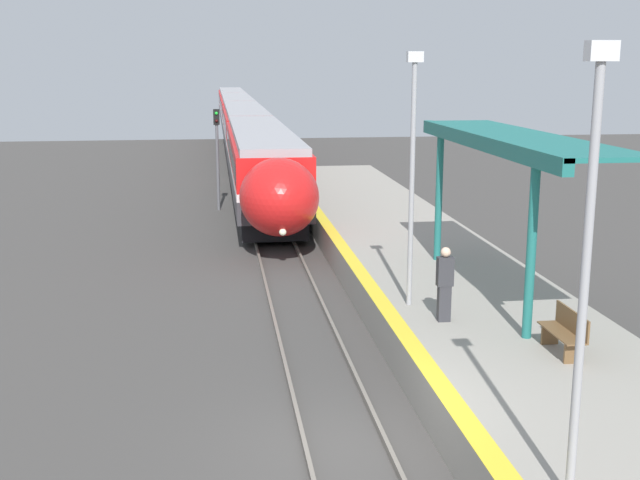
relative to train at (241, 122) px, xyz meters
name	(u,v)px	position (x,y,z in m)	size (l,w,h in m)	color
ground_plane	(346,451)	(0.00, -51.18, -2.12)	(120.00, 120.00, 0.00)	#423F3D
rail_left	(306,450)	(-0.72, -51.18, -2.05)	(0.08, 90.00, 0.15)	slate
rail_right	(387,445)	(0.72, -51.18, -2.05)	(0.08, 90.00, 0.15)	slate
train	(241,122)	(0.00, 0.00, 0.00)	(2.85, 77.36, 3.71)	black
platform_right	(571,412)	(4.12, -51.18, -1.64)	(5.05, 64.00, 0.98)	gray
platform_bench	(566,331)	(4.69, -49.51, -0.69)	(0.44, 1.46, 0.89)	brown
person_waiting	(445,283)	(2.87, -47.19, -0.27)	(0.36, 0.22, 1.71)	#333338
railway_signal	(217,149)	(-2.01, -27.07, 0.69)	(0.28, 0.28, 4.62)	#59595E
lamppost_near	(587,254)	(2.40, -54.78, 2.21)	(0.36, 0.20, 5.94)	#9E9EA3
lamppost_mid	(412,165)	(2.40, -45.86, 2.21)	(0.36, 0.20, 5.94)	#9E9EA3
station_canopy	(503,146)	(4.86, -45.03, 2.54)	(2.02, 9.96, 3.98)	#1E6B66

